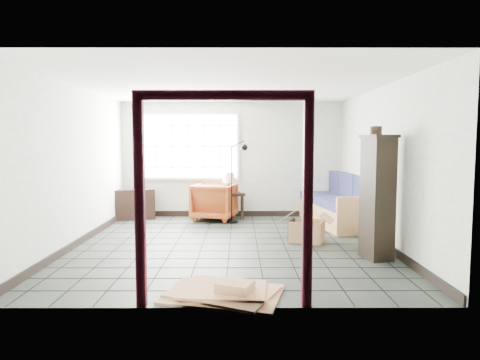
{
  "coord_description": "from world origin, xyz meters",
  "views": [
    {
      "loc": [
        0.16,
        -6.99,
        1.68
      ],
      "look_at": [
        0.17,
        0.3,
        1.05
      ],
      "focal_mm": 32.0,
      "sensor_mm": 36.0,
      "label": 1
    }
  ],
  "objects_px": {
    "futon_sofa": "(338,205)",
    "side_table": "(229,197)",
    "armchair": "(215,200)",
    "tall_shelf": "(377,196)"
  },
  "relations": [
    {
      "from": "futon_sofa",
      "to": "side_table",
      "type": "height_order",
      "value": "futon_sofa"
    },
    {
      "from": "futon_sofa",
      "to": "side_table",
      "type": "xyz_separation_m",
      "value": [
        -2.28,
        0.56,
        0.1
      ]
    },
    {
      "from": "futon_sofa",
      "to": "armchair",
      "type": "xyz_separation_m",
      "value": [
        -2.6,
        0.42,
        0.06
      ]
    },
    {
      "from": "futon_sofa",
      "to": "tall_shelf",
      "type": "distance_m",
      "value": 2.78
    },
    {
      "from": "armchair",
      "to": "tall_shelf",
      "type": "xyz_separation_m",
      "value": [
        2.53,
        -3.14,
        0.47
      ]
    },
    {
      "from": "futon_sofa",
      "to": "side_table",
      "type": "relative_size",
      "value": 3.51
    },
    {
      "from": "tall_shelf",
      "to": "futon_sofa",
      "type": "bearing_deg",
      "value": 75.96
    },
    {
      "from": "side_table",
      "to": "tall_shelf",
      "type": "xyz_separation_m",
      "value": [
        2.21,
        -3.29,
        0.43
      ]
    },
    {
      "from": "armchair",
      "to": "side_table",
      "type": "distance_m",
      "value": 0.35
    },
    {
      "from": "futon_sofa",
      "to": "armchair",
      "type": "distance_m",
      "value": 2.64
    }
  ]
}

